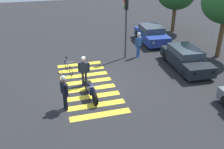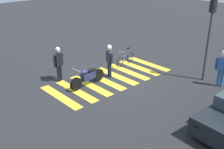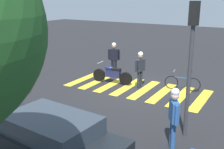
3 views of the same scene
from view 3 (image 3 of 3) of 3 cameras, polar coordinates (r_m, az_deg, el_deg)
name	(u,v)px [view 3 (image 3 of 3)]	position (r m, az deg, el deg)	size (l,w,h in m)	color
ground_plane	(136,88)	(13.67, 4.97, -2.81)	(60.00, 60.00, 0.00)	#232326
police_motorcycle	(112,74)	(14.28, 0.05, 0.03)	(2.18, 0.62, 1.05)	black
leaning_bicycle	(182,83)	(13.66, 14.30, -1.65)	(1.68, 0.46, 0.99)	black
officer_on_foot	(114,56)	(15.68, 0.41, 3.82)	(0.67, 0.34, 1.86)	black
officer_by_motorcycle	(140,67)	(13.49, 5.82, 1.53)	(0.34, 0.65, 1.80)	#1E232D
pedestrian_bystander	(174,114)	(8.25, 12.61, -7.86)	(0.44, 0.61, 1.89)	#2D5999
crosswalk_stripes	(136,88)	(13.67, 4.97, -2.80)	(6.75, 3.00, 0.01)	yellow
car_black_suv	(48,139)	(7.86, -13.07, -12.74)	(4.59, 2.12, 1.36)	black
traffic_light_pole	(192,49)	(8.63, 16.06, 5.06)	(0.28, 0.35, 4.24)	#38383D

